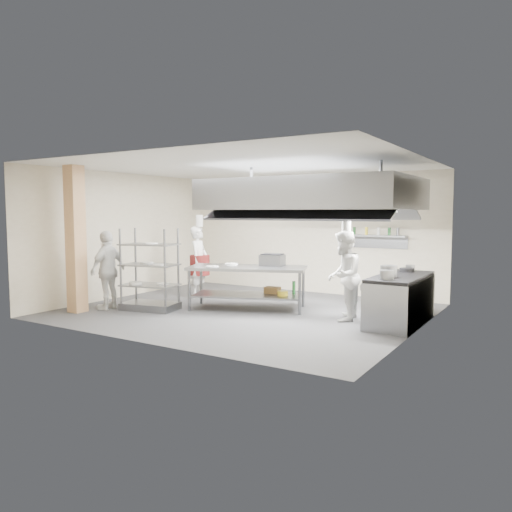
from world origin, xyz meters
The scene contains 23 objects.
floor centered at (0.00, 0.00, 0.00)m, with size 7.00×7.00×0.00m, color #3C3C3F.
ceiling centered at (0.00, 0.00, 3.00)m, with size 7.00×7.00×0.00m, color silver.
wall_back centered at (0.00, 3.00, 1.50)m, with size 7.00×7.00×0.00m, color #C1B49A.
wall_left centered at (-3.50, 0.00, 1.50)m, with size 6.00×6.00×0.00m, color #C1B49A.
wall_right centered at (3.50, 0.00, 1.50)m, with size 6.00×6.00×0.00m, color #C1B49A.
column centered at (-2.90, -1.90, 1.50)m, with size 0.30×0.30×3.00m, color tan.
exhaust_hood centered at (1.30, 0.40, 2.40)m, with size 4.00×2.50×0.60m, color gray.
hood_strip_a centered at (0.40, 0.40, 2.08)m, with size 1.60×0.12×0.04m, color white.
hood_strip_b centered at (2.20, 0.40, 2.08)m, with size 1.60×0.12×0.04m, color white.
wall_shelf centered at (1.80, 2.84, 1.50)m, with size 1.50×0.28×0.04m, color gray.
island centered at (-0.08, 0.21, 0.46)m, with size 2.46×1.03×0.91m, color gray, non-canonical shape.
island_worktop centered at (-0.08, 0.21, 0.88)m, with size 2.46×1.03×0.06m, color gray.
island_undershelf centered at (-0.08, 0.21, 0.30)m, with size 2.26×0.92×0.04m, color slate.
pass_rack centered at (-1.79, -0.94, 0.86)m, with size 1.14×0.67×1.72m, color slate, non-canonical shape.
cooking_range centered at (3.08, 0.50, 0.42)m, with size 0.80×2.00×0.84m, color slate.
range_top centered at (3.08, 0.50, 0.87)m, with size 0.78×1.96×0.06m, color black.
chef_head centered at (-1.90, 0.87, 0.86)m, with size 0.63×0.41×1.72m, color white.
chef_line centered at (2.08, 0.22, 0.86)m, with size 0.83×0.65×1.71m, color silver.
chef_plating centered at (-2.60, -1.34, 0.83)m, with size 0.98×0.41×1.67m, color white.
griddle centered at (0.32, 0.58, 1.03)m, with size 0.48×0.38×0.24m, color slate.
wicker_basket centered at (0.33, 0.56, 0.39)m, with size 0.32×0.22×0.14m, color olive.
stockpot centered at (2.96, 0.15, 1.00)m, with size 0.30×0.30×0.20m, color slate.
plate_stack centered at (-1.79, -0.94, 0.55)m, with size 0.28×0.28×0.05m, color white.
Camera 1 is at (5.57, -8.64, 2.05)m, focal length 35.00 mm.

